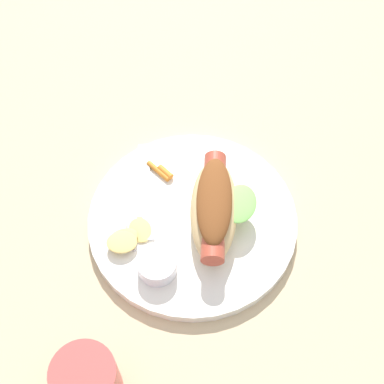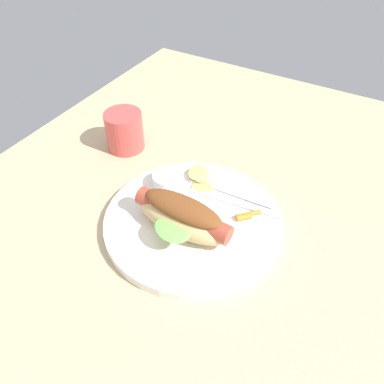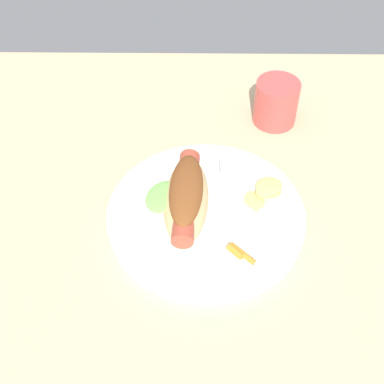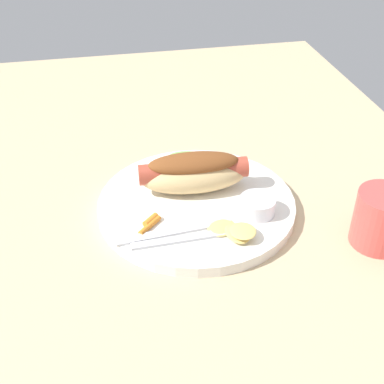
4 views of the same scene
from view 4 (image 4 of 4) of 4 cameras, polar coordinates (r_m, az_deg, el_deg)
The scene contains 9 objects.
ground_plane at distance 79.11cm, azimuth -2.23°, elevation -0.95°, with size 120.00×90.00×1.80cm, color tan.
plate at distance 75.39cm, azimuth 0.48°, elevation -1.40°, with size 28.16×28.16×1.60cm, color white.
hot_dog at distance 75.50cm, azimuth 0.15°, elevation 2.21°, with size 9.70×15.86×5.89cm.
sauce_ramekin at distance 72.45cm, azimuth 7.12°, elevation -1.49°, with size 4.96×4.96×2.36cm, color white.
fork at distance 68.04cm, azimuth -0.54°, elevation -5.05°, with size 1.66×15.34×0.40cm.
knife at distance 69.20cm, azimuth -1.90°, elevation -4.28°, with size 15.60×1.40×0.36cm, color silver.
chips_pile at distance 68.77cm, azimuth 4.50°, elevation -4.20°, with size 6.88×6.83×1.51cm.
carrot_garnish at distance 70.38cm, azimuth -4.55°, elevation -3.35°, with size 3.89×3.45×0.95cm.
drinking_cup at distance 72.25cm, azimuth 19.91°, elevation -2.76°, with size 7.25×7.25×7.61cm, color #D84C47.
Camera 4 is at (63.04, -9.84, 45.87)cm, focal length 49.09 mm.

